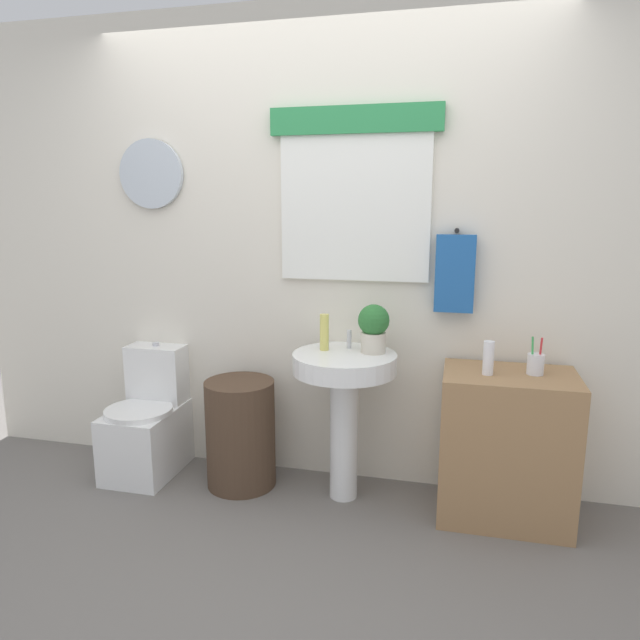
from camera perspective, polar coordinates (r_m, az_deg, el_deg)
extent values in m
plane|color=slate|center=(2.63, -6.46, -25.14)|extent=(8.00, 8.00, 0.00)
cube|color=silver|center=(3.22, 0.10, 6.79)|extent=(4.40, 0.10, 2.60)
cube|color=white|center=(3.11, 3.45, 11.08)|extent=(0.80, 0.03, 0.77)
cube|color=#2D894C|center=(3.12, 3.51, 19.30)|extent=(0.90, 0.04, 0.14)
cylinder|color=silver|center=(3.52, -16.45, 13.77)|extent=(0.39, 0.03, 0.39)
cylinder|color=black|center=(3.04, 13.47, 8.66)|extent=(0.02, 0.06, 0.02)
cube|color=#235BA3|center=(3.04, 13.27, 4.50)|extent=(0.20, 0.05, 0.40)
cube|color=white|center=(3.59, -16.89, -11.46)|extent=(0.36, 0.50, 0.39)
cylinder|color=white|center=(3.47, -17.60, -8.62)|extent=(0.38, 0.38, 0.03)
cube|color=white|center=(3.60, -15.86, -5.12)|extent=(0.34, 0.18, 0.34)
cylinder|color=silver|center=(3.56, -16.02, -2.32)|extent=(0.04, 0.04, 0.02)
cylinder|color=#4C3828|center=(3.30, -7.91, -11.11)|extent=(0.39, 0.39, 0.61)
cylinder|color=white|center=(3.12, 2.39, -11.39)|extent=(0.15, 0.15, 0.70)
cylinder|color=white|center=(2.99, 2.46, -4.29)|extent=(0.54, 0.54, 0.10)
cylinder|color=silver|center=(3.08, 2.91, -1.91)|extent=(0.03, 0.03, 0.10)
cube|color=#9E754C|center=(3.07, 18.01, -11.85)|extent=(0.64, 0.44, 0.75)
cylinder|color=#DBD166|center=(3.02, 0.44, -1.22)|extent=(0.05, 0.05, 0.19)
cylinder|color=beige|center=(3.00, 5.33, -2.24)|extent=(0.13, 0.13, 0.11)
sphere|color=#2D7033|center=(2.97, 5.37, -0.01)|extent=(0.16, 0.16, 0.16)
cylinder|color=white|center=(2.88, 16.41, -3.65)|extent=(0.05, 0.05, 0.17)
cylinder|color=silver|center=(2.97, 20.66, -4.14)|extent=(0.08, 0.08, 0.10)
cylinder|color=red|center=(2.96, 21.06, -3.30)|extent=(0.01, 0.03, 0.18)
cylinder|color=green|center=(2.95, 20.39, -3.30)|extent=(0.02, 0.04, 0.18)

